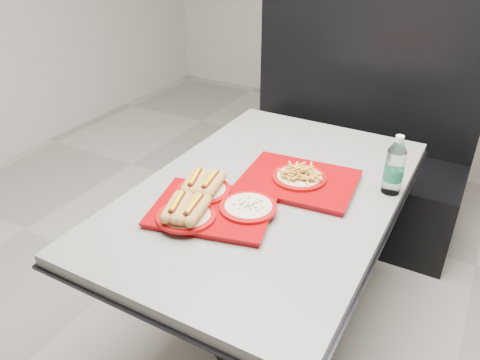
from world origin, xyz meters
The scene contains 6 objects.
ground centered at (0.00, 0.00, 0.00)m, with size 6.00×6.00×0.00m, color #9B958B.
diner_table centered at (0.00, 0.00, 0.58)m, with size 0.92×1.42×0.75m.
booth_bench centered at (0.00, 1.09, 0.40)m, with size 1.30×0.57×1.35m.
tray_near centered at (-0.11, -0.24, 0.78)m, with size 0.47×0.41×0.09m.
tray_far centered at (0.09, 0.09, 0.77)m, with size 0.45×0.37×0.08m.
water_bottle centered at (0.41, 0.20, 0.85)m, with size 0.07×0.07×0.23m.
Camera 1 is at (0.64, -1.37, 1.66)m, focal length 35.00 mm.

